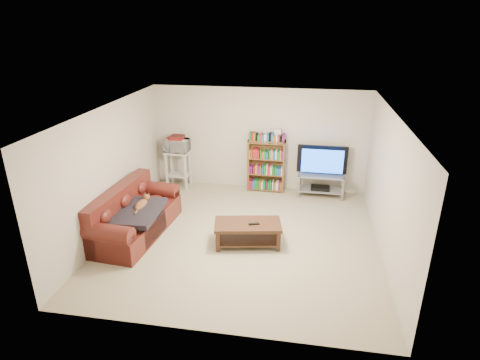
% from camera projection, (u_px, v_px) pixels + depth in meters
% --- Properties ---
extents(floor, '(5.00, 5.00, 0.00)m').
position_uv_depth(floor, '(242.00, 237.00, 7.56)').
color(floor, '#C1B490').
rests_on(floor, ground).
extents(ceiling, '(5.00, 5.00, 0.00)m').
position_uv_depth(ceiling, '(242.00, 111.00, 6.66)').
color(ceiling, white).
rests_on(ceiling, ground).
extents(wall_back, '(5.00, 0.00, 5.00)m').
position_uv_depth(wall_back, '(259.00, 139.00, 9.40)').
color(wall_back, silver).
rests_on(wall_back, ground).
extents(wall_front, '(5.00, 0.00, 5.00)m').
position_uv_depth(wall_front, '(208.00, 254.00, 4.83)').
color(wall_front, silver).
rests_on(wall_front, ground).
extents(wall_left, '(0.00, 5.00, 5.00)m').
position_uv_depth(wall_left, '(110.00, 170.00, 7.50)').
color(wall_left, silver).
rests_on(wall_left, ground).
extents(wall_right, '(0.00, 5.00, 5.00)m').
position_uv_depth(wall_right, '(388.00, 187.00, 6.73)').
color(wall_right, silver).
rests_on(wall_right, ground).
extents(sofa, '(1.11, 2.21, 0.91)m').
position_uv_depth(sofa, '(133.00, 218.00, 7.59)').
color(sofa, '#581C16').
rests_on(sofa, floor).
extents(blanket, '(0.84, 1.08, 0.19)m').
position_uv_depth(blanket, '(136.00, 212.00, 7.34)').
color(blanket, black).
rests_on(blanket, sofa).
extents(cat, '(0.28, 0.60, 0.18)m').
position_uv_depth(cat, '(141.00, 205.00, 7.49)').
color(cat, brown).
rests_on(cat, sofa).
extents(coffee_table, '(1.27, 0.80, 0.43)m').
position_uv_depth(coffee_table, '(248.00, 229.00, 7.22)').
color(coffee_table, '#3D2315').
rests_on(coffee_table, floor).
extents(remote, '(0.20, 0.11, 0.02)m').
position_uv_depth(remote, '(254.00, 224.00, 7.12)').
color(remote, black).
rests_on(remote, coffee_table).
extents(tv_stand, '(1.05, 0.48, 0.52)m').
position_uv_depth(tv_stand, '(321.00, 181.00, 9.22)').
color(tv_stand, '#999EA3').
rests_on(tv_stand, floor).
extents(television, '(1.13, 0.16, 0.65)m').
position_uv_depth(television, '(322.00, 161.00, 9.03)').
color(television, black).
rests_on(television, tv_stand).
extents(dvd_player, '(0.42, 0.30, 0.06)m').
position_uv_depth(dvd_player, '(320.00, 188.00, 9.28)').
color(dvd_player, black).
rests_on(dvd_player, tv_stand).
extents(bookshelf, '(0.87, 0.29, 1.25)m').
position_uv_depth(bookshelf, '(266.00, 165.00, 9.39)').
color(bookshelf, brown).
rests_on(bookshelf, floor).
extents(shelf_clutter, '(0.64, 0.20, 0.28)m').
position_uv_depth(shelf_clutter, '(271.00, 136.00, 9.12)').
color(shelf_clutter, silver).
rests_on(shelf_clutter, bookshelf).
extents(microwave_stand, '(0.58, 0.44, 0.89)m').
position_uv_depth(microwave_stand, '(178.00, 164.00, 9.64)').
color(microwave_stand, silver).
rests_on(microwave_stand, floor).
extents(microwave, '(0.57, 0.40, 0.30)m').
position_uv_depth(microwave, '(177.00, 145.00, 9.47)').
color(microwave, silver).
rests_on(microwave, microwave_stand).
extents(game_boxes, '(0.34, 0.30, 0.05)m').
position_uv_depth(game_boxes, '(177.00, 138.00, 9.40)').
color(game_boxes, maroon).
rests_on(game_boxes, microwave).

